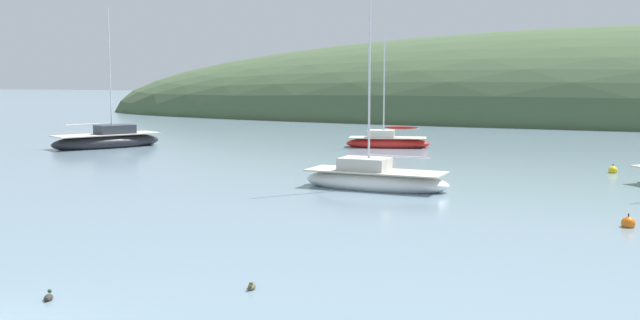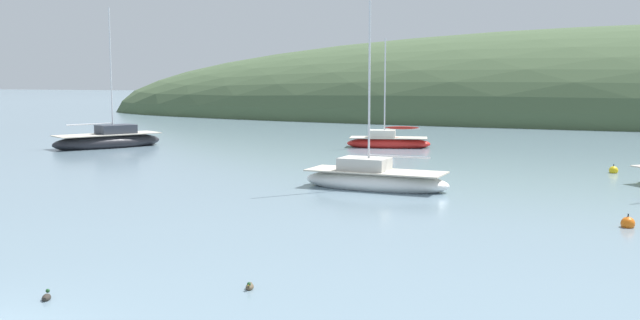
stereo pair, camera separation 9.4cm
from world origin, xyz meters
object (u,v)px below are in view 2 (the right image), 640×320
object	(u,v)px
mooring_buoy_inner	(613,171)
duck_lone_left	(47,297)
sailboat_yellow_far	(375,179)
sailboat_black_sloop	(388,142)
duck_lone_right	(250,287)
mooring_buoy_channel	(628,224)
sailboat_orange_cutter	(109,141)

from	to	relation	value
mooring_buoy_inner	duck_lone_left	xyz separation A→B (m)	(-12.22, -26.58, -0.07)
sailboat_yellow_far	sailboat_black_sloop	size ratio (longest dim) A/B	1.26
sailboat_yellow_far	duck_lone_right	xyz separation A→B (m)	(1.39, -15.38, -0.34)
sailboat_black_sloop	mooring_buoy_channel	xyz separation A→B (m)	(13.93, -23.00, -0.24)
sailboat_yellow_far	sailboat_black_sloop	xyz separation A→B (m)	(-4.11, 17.93, -0.04)
sailboat_yellow_far	duck_lone_left	size ratio (longest dim) A/B	23.36
sailboat_orange_cutter	duck_lone_left	distance (m)	35.14
sailboat_yellow_far	duck_lone_right	world-z (taller)	sailboat_yellow_far
mooring_buoy_channel	duck_lone_left	distance (m)	17.51
sailboat_orange_cutter	sailboat_yellow_far	world-z (taller)	sailboat_orange_cutter
mooring_buoy_inner	duck_lone_left	bearing A→B (deg)	-114.69
sailboat_yellow_far	mooring_buoy_inner	xyz separation A→B (m)	(9.83, 8.97, -0.27)
sailboat_yellow_far	mooring_buoy_channel	bearing A→B (deg)	-27.29
sailboat_orange_cutter	duck_lone_right	size ratio (longest dim) A/B	23.03
sailboat_orange_cutter	mooring_buoy_channel	size ratio (longest dim) A/B	17.81
mooring_buoy_inner	duck_lone_right	size ratio (longest dim) A/B	1.29
sailboat_orange_cutter	duck_lone_left	xyz separation A→B (m)	(19.58, -29.17, -0.39)
mooring_buoy_channel	mooring_buoy_inner	bearing A→B (deg)	89.97
sailboat_orange_cutter	mooring_buoy_channel	bearing A→B (deg)	-27.62
sailboat_black_sloop	duck_lone_right	size ratio (longest dim) A/B	17.95
sailboat_black_sloop	duck_lone_right	world-z (taller)	sailboat_black_sloop
mooring_buoy_inner	sailboat_orange_cutter	bearing A→B (deg)	175.33
sailboat_yellow_far	sailboat_black_sloop	world-z (taller)	sailboat_yellow_far
sailboat_orange_cutter	duck_lone_left	world-z (taller)	sailboat_orange_cutter
sailboat_black_sloop	mooring_buoy_inner	size ratio (longest dim) A/B	13.88
mooring_buoy_channel	duck_lone_right	distance (m)	13.32
sailboat_orange_cutter	sailboat_yellow_far	size ratio (longest dim) A/B	1.02
mooring_buoy_inner	duck_lone_left	distance (m)	29.25
sailboat_orange_cutter	sailboat_black_sloop	bearing A→B (deg)	19.61
sailboat_orange_cutter	duck_lone_right	distance (m)	35.66
sailboat_yellow_far	duck_lone_left	bearing A→B (deg)	-97.74
sailboat_yellow_far	mooring_buoy_inner	bearing A→B (deg)	42.40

